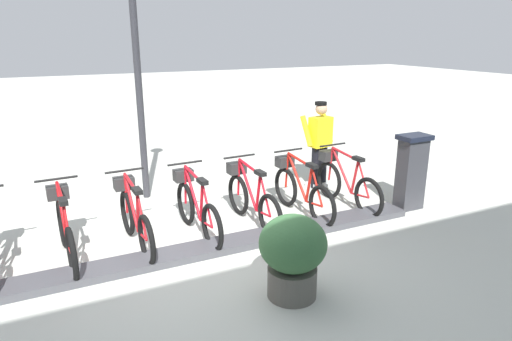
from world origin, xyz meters
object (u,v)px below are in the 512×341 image
object	(u,v)px
bike_docked_4	(134,217)
payment_kiosk	(411,171)
bike_docked_1	(300,189)
bike_docked_2	(251,198)
lamp_post	(136,52)
bike_docked_0	(345,182)
bike_docked_5	(65,229)
bike_docked_3	(196,207)
planter_bush	(293,252)
worker_near_rack	(320,142)

from	to	relation	value
bike_docked_4	payment_kiosk	bearing A→B (deg)	-97.27
bike_docked_1	bike_docked_2	xyz separation A→B (m)	(0.00, 0.89, 0.00)
bike_docked_4	lamp_post	bearing A→B (deg)	-16.79
bike_docked_1	bike_docked_4	world-z (taller)	same
payment_kiosk	bike_docked_0	world-z (taller)	payment_kiosk
bike_docked_5	lamp_post	distance (m)	3.23
payment_kiosk	bike_docked_3	world-z (taller)	payment_kiosk
bike_docked_0	bike_docked_3	xyz separation A→B (m)	(0.00, 2.68, 0.00)
bike_docked_2	bike_docked_4	xyz separation A→B (m)	(0.00, 1.79, 0.00)
bike_docked_3	planter_bush	world-z (taller)	bike_docked_3
bike_docked_3	bike_docked_5	world-z (taller)	same
planter_bush	bike_docked_1	bearing A→B (deg)	-33.25
payment_kiosk	bike_docked_1	size ratio (longest dim) A/B	0.74
bike_docked_3	lamp_post	bearing A→B (deg)	9.17
bike_docked_5	bike_docked_0	bearing A→B (deg)	-90.00
bike_docked_0	bike_docked_3	size ratio (longest dim) A/B	1.00
bike_docked_0	bike_docked_5	size ratio (longest dim) A/B	1.00
payment_kiosk	lamp_post	world-z (taller)	lamp_post
bike_docked_4	planter_bush	bearing A→B (deg)	-147.05
worker_near_rack	lamp_post	size ratio (longest dim) A/B	0.42
bike_docked_4	bike_docked_5	bearing A→B (deg)	90.00
bike_docked_3	payment_kiosk	bearing A→B (deg)	-99.05
bike_docked_3	lamp_post	world-z (taller)	lamp_post
bike_docked_2	planter_bush	distance (m)	2.11
payment_kiosk	planter_bush	xyz separation A→B (m)	(-1.48, 3.15, -0.12)
bike_docked_1	planter_bush	bearing A→B (deg)	146.75
bike_docked_2	lamp_post	bearing A→B (deg)	31.99
bike_docked_3	planter_bush	size ratio (longest dim) A/B	1.77
bike_docked_1	bike_docked_5	bearing A→B (deg)	90.00
payment_kiosk	bike_docked_4	size ratio (longest dim) A/B	0.74
payment_kiosk	bike_docked_5	world-z (taller)	payment_kiosk
bike_docked_0	worker_near_rack	bearing A→B (deg)	-7.44
bike_docked_4	bike_docked_3	bearing A→B (deg)	-90.00
bike_docked_0	bike_docked_1	distance (m)	0.89
lamp_post	bike_docked_4	bearing A→B (deg)	163.21
payment_kiosk	bike_docked_5	size ratio (longest dim) A/B	0.74
bike_docked_5	payment_kiosk	bearing A→B (deg)	-96.07
planter_bush	bike_docked_0	bearing A→B (deg)	-47.47
bike_docked_2	worker_near_rack	world-z (taller)	worker_near_rack
bike_docked_1	bike_docked_3	bearing A→B (deg)	90.00
bike_docked_1	bike_docked_2	distance (m)	0.89
bike_docked_0	bike_docked_4	distance (m)	3.57
bike_docked_2	planter_bush	size ratio (longest dim) A/B	1.77
bike_docked_2	bike_docked_5	distance (m)	2.68
bike_docked_0	worker_near_rack	xyz separation A→B (m)	(1.02, -0.13, 0.48)
bike_docked_0	bike_docked_1	world-z (taller)	same
bike_docked_5	worker_near_rack	xyz separation A→B (m)	(1.02, -4.60, 0.48)
bike_docked_2	planter_bush	xyz separation A→B (m)	(-2.06, 0.45, 0.11)
bike_docked_0	bike_docked_4	world-z (taller)	same
lamp_post	planter_bush	size ratio (longest dim) A/B	4.03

